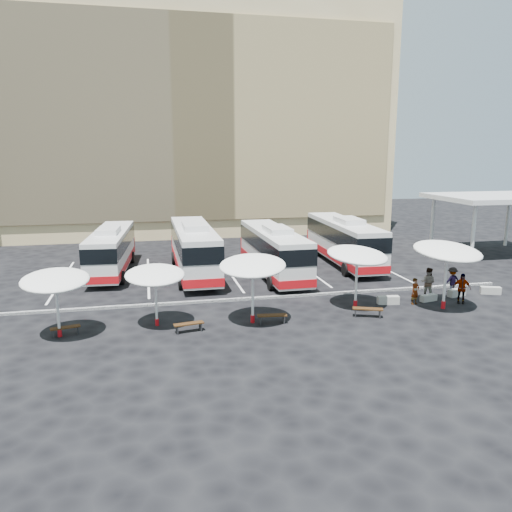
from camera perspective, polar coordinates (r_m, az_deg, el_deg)
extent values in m
plane|color=black|center=(30.30, -0.64, -5.30)|extent=(120.00, 120.00, 0.00)
cube|color=tan|center=(60.75, -7.03, 15.12)|extent=(42.00, 18.00, 25.00)
cube|color=tan|center=(51.68, -6.02, 15.18)|extent=(40.00, 0.30, 20.00)
cube|color=silver|center=(48.77, 25.62, 6.06)|extent=(10.00, 8.00, 0.40)
cylinder|color=silver|center=(44.29, 23.58, 2.37)|extent=(0.30, 0.30, 4.80)
cylinder|color=silver|center=(49.22, 19.53, 3.53)|extent=(0.30, 0.30, 4.80)
cylinder|color=silver|center=(53.85, 26.80, 3.60)|extent=(0.30, 0.30, 4.80)
cube|color=black|center=(30.75, -0.83, -4.90)|extent=(34.00, 0.25, 0.15)
cube|color=white|center=(37.93, -21.31, -2.59)|extent=(0.15, 12.00, 0.01)
cube|color=white|center=(37.44, -12.20, -2.23)|extent=(0.15, 12.00, 0.01)
cube|color=white|center=(37.89, -3.10, -1.80)|extent=(0.15, 12.00, 0.01)
cube|color=white|center=(39.27, 5.58, -1.35)|extent=(0.15, 12.00, 0.01)
cube|color=white|center=(41.48, 13.49, -0.92)|extent=(0.15, 12.00, 0.01)
cube|color=silver|center=(38.84, -16.21, 0.76)|extent=(3.12, 11.12, 2.74)
cube|color=black|center=(38.74, -16.26, 1.56)|extent=(3.18, 11.18, 1.01)
cube|color=#B20C13|center=(39.03, -16.13, -0.69)|extent=(3.18, 11.18, 0.50)
cube|color=#B20C13|center=(44.31, -15.18, 1.24)|extent=(2.35, 0.36, 1.28)
cube|color=silver|center=(37.69, -16.54, 2.82)|extent=(1.67, 2.85, 0.37)
cylinder|color=black|center=(42.37, -17.04, -0.22)|extent=(0.39, 0.94, 0.91)
cylinder|color=black|center=(42.06, -13.97, -0.14)|extent=(0.39, 0.94, 0.91)
cylinder|color=black|center=(35.78, -18.71, -2.50)|extent=(0.39, 0.94, 0.91)
cylinder|color=black|center=(35.42, -15.07, -2.42)|extent=(0.39, 0.94, 0.91)
cube|color=silver|center=(37.02, -7.11, 0.95)|extent=(2.60, 12.29, 3.07)
cube|color=black|center=(36.91, -7.13, 1.89)|extent=(2.66, 12.35, 1.13)
cube|color=#B20C13|center=(37.24, -7.07, -0.75)|extent=(2.66, 12.35, 0.56)
cube|color=#B20C13|center=(43.17, -7.88, 1.45)|extent=(2.62, 0.21, 1.43)
cube|color=silver|center=(35.72, -7.02, 3.39)|extent=(1.65, 3.08, 0.41)
cylinder|color=black|center=(40.72, -9.34, -0.25)|extent=(0.36, 1.02, 1.02)
cylinder|color=black|center=(40.93, -5.76, -0.09)|extent=(0.36, 1.02, 1.02)
cylinder|color=black|center=(33.26, -8.55, -2.95)|extent=(0.36, 1.02, 1.02)
cylinder|color=black|center=(33.52, -4.18, -2.74)|extent=(0.36, 1.02, 1.02)
cube|color=silver|center=(36.42, 2.01, 0.70)|extent=(2.60, 11.71, 2.92)
cube|color=black|center=(36.31, 2.01, 1.60)|extent=(2.66, 11.77, 1.07)
cube|color=#B20C13|center=(36.64, 2.00, -0.94)|extent=(2.66, 11.77, 0.54)
cube|color=#B20C13|center=(42.12, -0.08, 1.22)|extent=(2.49, 0.23, 1.36)
cube|color=silver|center=(35.21, 2.44, 3.04)|extent=(1.60, 2.94, 0.39)
cylinder|color=black|center=(39.67, -0.99, -0.45)|extent=(0.35, 0.98, 0.97)
cylinder|color=black|center=(40.24, 2.40, -0.28)|extent=(0.35, 0.98, 0.97)
cylinder|color=black|center=(32.76, 1.71, -3.10)|extent=(0.35, 0.98, 0.97)
cylinder|color=black|center=(33.45, 5.75, -2.84)|extent=(0.35, 0.98, 0.97)
cube|color=silver|center=(40.80, 9.99, 1.82)|extent=(2.96, 12.17, 3.02)
cube|color=black|center=(40.70, 10.02, 2.66)|extent=(3.02, 12.23, 1.11)
cube|color=#B20C13|center=(41.00, 9.94, 0.30)|extent=(3.02, 12.23, 0.55)
cube|color=#B20C13|center=(46.55, 7.41, 2.19)|extent=(2.58, 0.30, 1.41)
cube|color=silver|center=(39.60, 10.58, 4.01)|extent=(1.72, 3.08, 0.40)
cylinder|color=black|center=(43.94, 6.81, 0.70)|extent=(0.39, 1.02, 1.01)
cylinder|color=black|center=(44.74, 9.89, 0.80)|extent=(0.39, 1.02, 1.01)
cylinder|color=black|center=(36.96, 10.22, -1.53)|extent=(0.39, 1.02, 1.01)
cylinder|color=black|center=(37.90, 13.79, -1.36)|extent=(0.39, 1.02, 1.01)
cylinder|color=silver|center=(26.25, -21.73, -5.66)|extent=(0.14, 0.14, 2.83)
cylinder|color=#B20C13|center=(26.63, -21.53, -8.18)|extent=(0.23, 0.23, 0.38)
ellipsoid|color=white|center=(25.87, -21.97, -2.57)|extent=(3.50, 3.54, 0.97)
cylinder|color=silver|center=(26.48, -11.35, -5.04)|extent=(0.13, 0.13, 2.69)
cylinder|color=#B20C13|center=(26.83, -11.24, -7.42)|extent=(0.21, 0.21, 0.36)
ellipsoid|color=white|center=(26.11, -11.47, -2.11)|extent=(3.24, 3.28, 0.92)
cylinder|color=silver|center=(26.35, -0.39, -4.45)|extent=(0.18, 0.18, 3.07)
cylinder|color=#B20C13|center=(26.75, -0.39, -7.19)|extent=(0.29, 0.29, 0.41)
ellipsoid|color=white|center=(25.95, -0.39, -1.08)|extent=(4.47, 4.49, 1.05)
cylinder|color=silver|center=(29.53, 11.38, -2.90)|extent=(0.19, 0.19, 3.07)
cylinder|color=#B20C13|center=(29.89, 11.28, -5.37)|extent=(0.29, 0.29, 0.41)
ellipsoid|color=white|center=(29.17, 11.51, 0.12)|extent=(4.56, 4.58, 1.05)
cylinder|color=silver|center=(30.66, 20.81, -2.64)|extent=(0.19, 0.19, 3.34)
cylinder|color=#B20C13|center=(31.04, 20.61, -5.23)|extent=(0.30, 0.30, 0.45)
ellipsoid|color=white|center=(30.30, 21.04, 0.53)|extent=(4.59, 4.63, 1.15)
cube|color=black|center=(26.64, -20.96, -7.63)|extent=(1.46, 0.70, 0.06)
cube|color=black|center=(26.68, -22.14, -8.19)|extent=(0.14, 0.36, 0.38)
cube|color=black|center=(26.76, -19.71, -7.95)|extent=(0.14, 0.36, 0.38)
cube|color=black|center=(25.56, -7.70, -7.68)|extent=(1.57, 0.66, 0.06)
cube|color=black|center=(25.51, -9.01, -8.32)|extent=(0.13, 0.39, 0.40)
cube|color=black|center=(25.78, -6.36, -8.02)|extent=(0.13, 0.39, 0.40)
cube|color=black|center=(26.55, 1.85, -6.79)|extent=(1.61, 0.59, 0.06)
cube|color=black|center=(26.56, 0.49, -7.33)|extent=(0.11, 0.40, 0.42)
cube|color=black|center=(26.72, 3.19, -7.22)|extent=(0.11, 0.40, 0.42)
cube|color=black|center=(28.21, 12.65, -5.91)|extent=(1.69, 1.01, 0.07)
cube|color=black|center=(28.25, 11.29, -6.36)|extent=(0.21, 0.41, 0.44)
cube|color=black|center=(28.34, 13.96, -6.42)|extent=(0.21, 0.41, 0.44)
cube|color=gray|center=(30.92, 14.87, -4.89)|extent=(1.33, 0.62, 0.48)
cube|color=gray|center=(32.22, 19.12, -4.54)|extent=(1.14, 0.60, 0.41)
cube|color=gray|center=(33.92, 21.96, -3.90)|extent=(1.31, 0.75, 0.47)
cube|color=gray|center=(35.32, 25.22, -3.57)|extent=(1.30, 0.82, 0.46)
imported|color=black|center=(31.21, 17.72, -3.85)|extent=(0.67, 0.55, 1.58)
imported|color=black|center=(32.85, 19.10, -2.89)|extent=(1.16, 1.16, 1.90)
imported|color=black|center=(32.29, 22.43, -3.44)|extent=(1.16, 0.86, 1.83)
imported|color=black|center=(34.20, 21.49, -2.63)|extent=(1.20, 0.78, 1.74)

